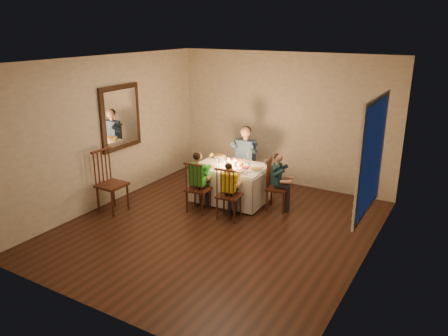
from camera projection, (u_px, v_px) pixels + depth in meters
The scene contains 26 objects.
ground at pixel (218, 228), 6.96m from camera, with size 5.00×5.00×0.00m, color black.
wall_left at pixel (108, 131), 7.64m from camera, with size 0.02×5.00×2.60m, color beige.
wall_right at pixel (371, 174), 5.47m from camera, with size 0.02×5.00×2.60m, color beige.
wall_back at pixel (284, 119), 8.60m from camera, with size 4.50×0.02×2.60m, color beige.
ceiling at pixel (217, 60), 6.14m from camera, with size 5.00×5.00×0.00m, color white.
dining_table at pixel (231, 176), 7.88m from camera, with size 1.33×0.99×0.64m.
chair_adult at pixel (245, 189), 8.61m from camera, with size 0.38×0.36×0.91m, color black, non-canonical shape.
chair_near_left at pixel (199, 211), 7.58m from camera, with size 0.38×0.36×0.91m, color black, non-canonical shape.
chair_near_right at pixel (229, 218), 7.30m from camera, with size 0.38×0.36×0.91m, color black, non-canonical shape.
chair_end at pixel (277, 209), 7.64m from camera, with size 0.38×0.36×0.91m, color black, non-canonical shape.
chair_extra at pixel (114, 211), 7.58m from camera, with size 0.45×0.43×1.09m, color black, non-canonical shape.
adult at pixel (245, 189), 8.61m from camera, with size 0.46×0.42×1.25m, color #2E4E74, non-canonical shape.
child_green at pixel (199, 211), 7.58m from camera, with size 0.35×0.32×1.06m, color green, non-canonical shape.
child_yellow at pixel (229, 218), 7.30m from camera, with size 0.30×0.27×0.97m, color yellow, non-canonical shape.
child_teal at pixel (277, 209), 7.64m from camera, with size 0.32×0.30×1.02m, color #19363F, non-canonical shape.
setting_adult at pixel (238, 161), 8.05m from camera, with size 0.26×0.26×0.02m, color silver.
setting_green at pixel (209, 167), 7.71m from camera, with size 0.26×0.26×0.02m, color silver.
setting_yellow at pixel (239, 172), 7.48m from camera, with size 0.26×0.26×0.02m, color silver.
setting_teal at pixel (255, 170), 7.59m from camera, with size 0.26×0.26×0.02m, color silver.
candle_left at pixel (228, 163), 7.83m from camera, with size 0.06×0.06×0.10m, color white.
candle_right at pixel (235, 164), 7.77m from camera, with size 0.06×0.06×0.10m, color white.
squash at pixel (211, 155), 8.29m from camera, with size 0.09×0.09×0.09m, color #FFE443.
orange_fruit at pixel (241, 164), 7.77m from camera, with size 0.08×0.08×0.08m, color orange.
serving_bowl at pixel (219, 157), 8.24m from camera, with size 0.23×0.23×0.06m, color silver.
wall_mirror at pixel (121, 117), 7.80m from camera, with size 0.06×0.95×1.15m.
window_blinds at pixel (371, 156), 5.51m from camera, with size 0.07×1.34×1.54m.
Camera 1 is at (3.28, -5.39, 3.09)m, focal length 35.00 mm.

